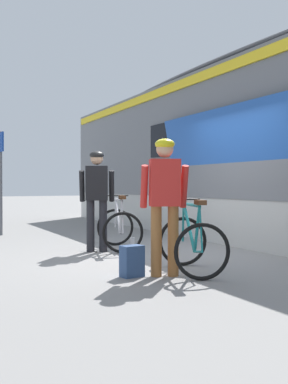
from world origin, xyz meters
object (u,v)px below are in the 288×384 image
at_px(train_car, 274,148).
at_px(bicycle_near_teal, 192,243).
at_px(platform_sign_post, 0,165).
at_px(bicycle_far_silver, 119,227).
at_px(water_bottle_near_the_bikes, 132,243).
at_px(cyclist_near_in_red, 165,194).
at_px(cyclist_far_in_dark, 97,192).
at_px(backpack_on_platform, 132,261).

bearing_deg(train_car, bicycle_near_teal, -146.97).
bearing_deg(platform_sign_post, train_car, -34.32).
xyz_separation_m(bicycle_far_silver, water_bottle_near_the_bikes, (0.22, -0.10, -0.30)).
xyz_separation_m(cyclist_near_in_red, cyclist_far_in_dark, (-0.02, 2.38, 0.00)).
relative_size(cyclist_near_in_red, bicycle_far_silver, 1.44).
height_order(cyclist_near_in_red, bicycle_near_teal, cyclist_near_in_red).
xyz_separation_m(bicycle_near_teal, water_bottle_near_the_bikes, (0.23, 2.35, -0.30)).
xyz_separation_m(backpack_on_platform, water_bottle_near_the_bikes, (1.06, 2.23, -0.09)).
distance_m(train_car, cyclist_far_in_dark, 4.11).
distance_m(cyclist_far_in_dark, platform_sign_post, 3.64).
relative_size(train_car, platform_sign_post, 6.91).
distance_m(water_bottle_near_the_bikes, platform_sign_post, 4.14).
bearing_deg(platform_sign_post, water_bottle_near_the_bikes, -62.84).
relative_size(cyclist_far_in_dark, water_bottle_near_the_bikes, 8.28).
bearing_deg(platform_sign_post, backpack_on_platform, -82.94).
relative_size(cyclist_near_in_red, cyclist_far_in_dark, 1.00).
xyz_separation_m(cyclist_near_in_red, bicycle_near_teal, (0.43, 0.03, -0.65)).
relative_size(cyclist_far_in_dark, bicycle_near_teal, 1.42).
distance_m(bicycle_far_silver, backpack_on_platform, 2.48).
bearing_deg(cyclist_far_in_dark, backpack_on_platform, -99.42).
bearing_deg(water_bottle_near_the_bikes, cyclist_far_in_dark, -179.85).
distance_m(bicycle_near_teal, backpack_on_platform, 0.86).
relative_size(bicycle_near_teal, bicycle_far_silver, 1.01).
relative_size(train_car, cyclist_near_in_red, 9.41).
xyz_separation_m(cyclist_far_in_dark, platform_sign_post, (-1.07, 3.43, 0.57)).
height_order(cyclist_far_in_dark, bicycle_near_teal, cyclist_far_in_dark).
bearing_deg(cyclist_far_in_dark, water_bottle_near_the_bikes, 0.15).
distance_m(train_car, bicycle_far_silver, 3.87).
relative_size(backpack_on_platform, platform_sign_post, 0.17).
height_order(train_car, cyclist_far_in_dark, train_car).
relative_size(cyclist_near_in_red, water_bottle_near_the_bikes, 8.28).
xyz_separation_m(train_car, water_bottle_near_the_bikes, (-3.32, 0.04, -1.86)).
height_order(water_bottle_near_the_bikes, platform_sign_post, platform_sign_post).
distance_m(cyclist_far_in_dark, backpack_on_platform, 2.42).
bearing_deg(water_bottle_near_the_bikes, bicycle_far_silver, 156.24).
height_order(cyclist_near_in_red, platform_sign_post, platform_sign_post).
bearing_deg(cyclist_near_in_red, water_bottle_near_the_bikes, 74.36).
bearing_deg(bicycle_far_silver, cyclist_far_in_dark, -167.85).
distance_m(cyclist_near_in_red, water_bottle_near_the_bikes, 2.65).
height_order(cyclist_far_in_dark, water_bottle_near_the_bikes, cyclist_far_in_dark).
relative_size(bicycle_near_teal, water_bottle_near_the_bikes, 5.82).
bearing_deg(cyclist_near_in_red, train_car, 30.45).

